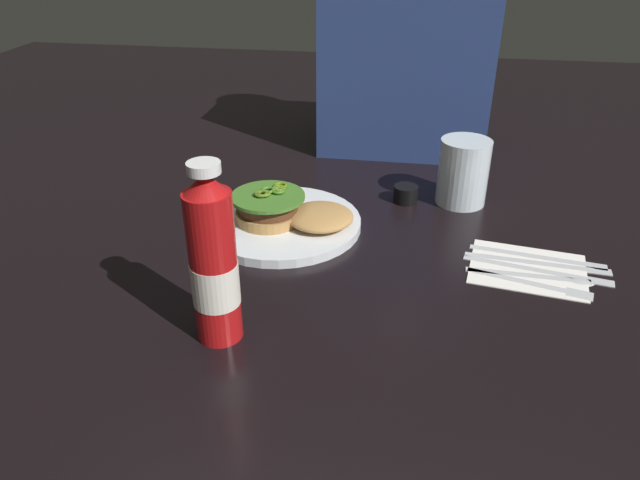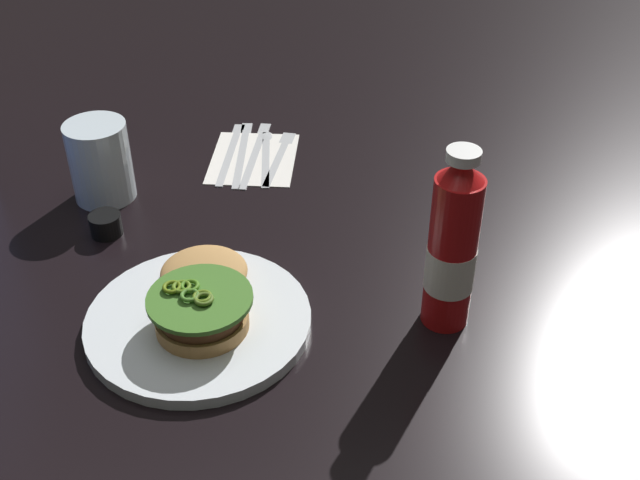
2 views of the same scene
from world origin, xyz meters
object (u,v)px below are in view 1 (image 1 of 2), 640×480
(napkin, at_px, (528,268))
(diner_person, at_px, (407,45))
(ketchup_bottle, at_px, (214,264))
(spoon_utensil, at_px, (548,276))
(steak_knife, at_px, (547,270))
(dinner_plate, at_px, (281,223))
(butter_knife, at_px, (546,256))
(condiment_cup, at_px, (406,194))
(burger_sandwich, at_px, (287,211))
(table_knife, at_px, (547,262))
(fork_utensil, at_px, (541,284))
(water_glass, at_px, (463,172))

(napkin, height_order, diner_person, diner_person)
(ketchup_bottle, bearing_deg, spoon_utensil, 25.23)
(steak_knife, xyz_separation_m, diner_person, (-0.24, 0.50, 0.22))
(dinner_plate, distance_m, butter_knife, 0.43)
(condiment_cup, distance_m, steak_knife, 0.30)
(steak_knife, height_order, butter_knife, same)
(steak_knife, bearing_deg, diner_person, 115.58)
(dinner_plate, height_order, spoon_utensil, dinner_plate)
(burger_sandwich, bearing_deg, table_knife, -6.77)
(condiment_cup, bearing_deg, diner_person, 94.52)
(burger_sandwich, relative_size, napkin, 1.22)
(napkin, xyz_separation_m, fork_utensil, (0.01, -0.04, 0.00))
(table_knife, bearing_deg, dinner_plate, 172.65)
(dinner_plate, relative_size, diner_person, 0.51)
(fork_utensil, bearing_deg, butter_knife, 75.78)
(butter_knife, bearing_deg, burger_sandwich, 175.77)
(dinner_plate, relative_size, condiment_cup, 6.05)
(dinner_plate, distance_m, fork_utensil, 0.42)
(water_glass, height_order, condiment_cup, water_glass)
(condiment_cup, distance_m, butter_knife, 0.28)
(spoon_utensil, xyz_separation_m, table_knife, (0.00, 0.04, 0.00))
(spoon_utensil, bearing_deg, burger_sandwich, 167.92)
(butter_knife, height_order, diner_person, diner_person)
(burger_sandwich, distance_m, table_knife, 0.42)
(ketchup_bottle, relative_size, steak_knife, 1.09)
(steak_knife, xyz_separation_m, table_knife, (0.00, 0.02, 0.00))
(dinner_plate, distance_m, ketchup_bottle, 0.31)
(napkin, bearing_deg, dinner_plate, 169.66)
(fork_utensil, relative_size, table_knife, 0.81)
(ketchup_bottle, bearing_deg, dinner_plate, 87.70)
(dinner_plate, relative_size, water_glass, 2.27)
(dinner_plate, bearing_deg, napkin, -10.34)
(dinner_plate, distance_m, spoon_utensil, 0.43)
(ketchup_bottle, bearing_deg, table_knife, 29.01)
(burger_sandwich, bearing_deg, condiment_cup, 36.56)
(burger_sandwich, distance_m, condiment_cup, 0.24)
(napkin, distance_m, fork_utensil, 0.05)
(condiment_cup, relative_size, fork_utensil, 0.26)
(water_glass, height_order, fork_utensil, water_glass)
(spoon_utensil, relative_size, table_knife, 0.85)
(water_glass, relative_size, fork_utensil, 0.69)
(butter_knife, bearing_deg, ketchup_bottle, -149.31)
(burger_sandwich, relative_size, table_knife, 0.95)
(napkin, relative_size, butter_knife, 0.83)
(water_glass, bearing_deg, diner_person, 113.95)
(steak_knife, bearing_deg, burger_sandwich, 170.07)
(butter_knife, bearing_deg, fork_utensil, -104.22)
(condiment_cup, bearing_deg, fork_utensil, -51.29)
(burger_sandwich, height_order, water_glass, water_glass)
(water_glass, bearing_deg, burger_sandwich, -151.78)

